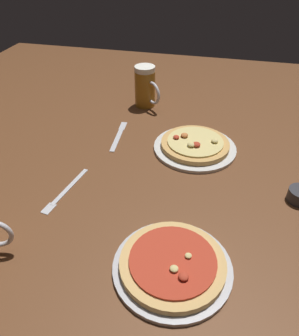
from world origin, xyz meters
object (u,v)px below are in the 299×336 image
pizza_plate_far (195,145)px  knife_right (119,135)px  pizza_plate_near (173,265)px  beer_mug_dark (146,87)px  fork_left (65,191)px

pizza_plate_far → knife_right: 0.29m
pizza_plate_far → knife_right: size_ratio=1.35×
pizza_plate_near → pizza_plate_far: bearing=91.4°
pizza_plate_near → pizza_plate_far: 0.52m
pizza_plate_far → beer_mug_dark: size_ratio=1.67×
beer_mug_dark → knife_right: 0.29m
pizza_plate_far → beer_mug_dark: beer_mug_dark is taller
fork_left → beer_mug_dark: bearing=81.3°
beer_mug_dark → knife_right: size_ratio=0.81×
pizza_plate_near → beer_mug_dark: 0.87m
fork_left → knife_right: (0.06, 0.34, 0.00)m
beer_mug_dark → fork_left: beer_mug_dark is taller
beer_mug_dark → fork_left: 0.64m
pizza_plate_near → pizza_plate_far: size_ratio=0.96×
beer_mug_dark → fork_left: (-0.10, -0.62, -0.08)m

